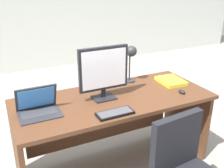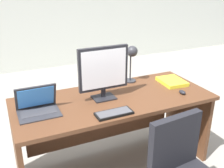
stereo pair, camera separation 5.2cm
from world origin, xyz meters
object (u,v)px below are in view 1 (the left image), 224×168
keyboard (115,113)px  book (171,81)px  desk (111,116)px  mouse (182,92)px  laptop (38,105)px  desk_lamp (131,56)px  monitor (104,70)px

keyboard → book: 0.91m
desk → mouse: 0.71m
desk → laptop: size_ratio=5.51×
desk_lamp → book: bearing=-28.0°
desk_lamp → monitor: bearing=-149.4°
keyboard → desk_lamp: size_ratio=0.78×
book → laptop: bearing=-177.5°
desk → keyboard: bearing=-111.2°
desk → keyboard: keyboard is taller
laptop → mouse: size_ratio=4.07×
monitor → laptop: monitor is taller
desk → desk_lamp: 0.63m
laptop → keyboard: (0.55, -0.30, -0.06)m
monitor → laptop: bearing=-178.7°
mouse → monitor: bearing=162.7°
laptop → mouse: (1.30, -0.21, -0.05)m
monitor → laptop: (-0.59, -0.01, -0.20)m
keyboard → mouse: (0.75, 0.10, 0.01)m
desk → desk_lamp: size_ratio=4.65×
desk → monitor: size_ratio=3.78×
monitor → laptop: size_ratio=1.46×
monitor → laptop: 0.62m
keyboard → desk_lamp: desk_lamp is taller
mouse → desk_lamp: size_ratio=0.21×
desk → keyboard: 0.43m
desk → laptop: laptop is taller
laptop → keyboard: size_ratio=1.08×
desk → laptop: bearing=-176.7°
laptop → book: (1.38, 0.06, -0.05)m
monitor → mouse: monitor is taller
laptop → desk_lamp: size_ratio=0.84×
mouse → book: (0.08, 0.27, -0.00)m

